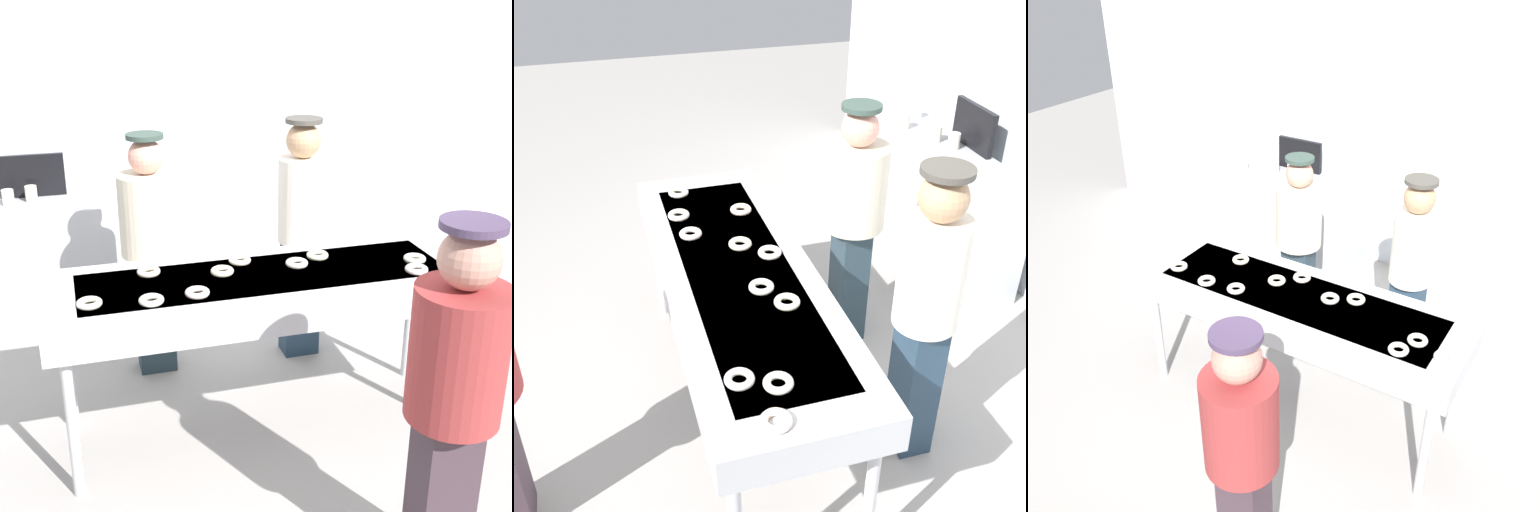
# 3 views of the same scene
# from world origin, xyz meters

# --- Properties ---
(ground_plane) EXTENTS (16.00, 16.00, 0.00)m
(ground_plane) POSITION_xyz_m (0.00, 0.00, 0.00)
(ground_plane) COLOR #9E9993
(fryer_conveyor) EXTENTS (2.34, 0.76, 0.97)m
(fryer_conveyor) POSITION_xyz_m (0.00, 0.00, 0.88)
(fryer_conveyor) COLOR #B7BABF
(fryer_conveyor) RESTS_ON ground
(sugar_donut_0) EXTENTS (0.17, 0.17, 0.03)m
(sugar_donut_0) POSITION_xyz_m (-0.93, -0.15, 0.99)
(sugar_donut_0) COLOR #EDE7C8
(sugar_donut_0) RESTS_ON fryer_conveyor
(sugar_donut_1) EXTENTS (0.16, 0.16, 0.03)m
(sugar_donut_1) POSITION_xyz_m (-0.40, -0.17, 0.99)
(sugar_donut_1) COLOR #FDE1D4
(sugar_donut_1) RESTS_ON fryer_conveyor
(sugar_donut_2) EXTENTS (0.17, 0.17, 0.03)m
(sugar_donut_2) POSITION_xyz_m (0.36, 0.14, 0.99)
(sugar_donut_2) COLOR #EBEDC4
(sugar_donut_2) RESTS_ON fryer_conveyor
(sugar_donut_3) EXTENTS (0.13, 0.13, 0.03)m
(sugar_donut_3) POSITION_xyz_m (-0.09, 0.19, 0.99)
(sugar_donut_3) COLOR white
(sugar_donut_3) RESTS_ON fryer_conveyor
(sugar_donut_4) EXTENTS (0.16, 0.16, 0.03)m
(sugar_donut_4) POSITION_xyz_m (-0.22, 0.06, 0.99)
(sugar_donut_4) COLOR #FCF0C7
(sugar_donut_4) RESTS_ON fryer_conveyor
(sugar_donut_5) EXTENTS (0.16, 0.16, 0.03)m
(sugar_donut_5) POSITION_xyz_m (0.20, 0.06, 0.99)
(sugar_donut_5) COLOR white
(sugar_donut_5) RESTS_ON fryer_conveyor
(sugar_donut_6) EXTENTS (0.14, 0.14, 0.03)m
(sugar_donut_6) POSITION_xyz_m (0.86, -0.06, 0.99)
(sugar_donut_6) COLOR white
(sugar_donut_6) RESTS_ON fryer_conveyor
(sugar_donut_7) EXTENTS (0.17, 0.17, 0.03)m
(sugar_donut_7) POSITION_xyz_m (0.80, -0.20, 0.99)
(sugar_donut_7) COLOR silver
(sugar_donut_7) RESTS_ON fryer_conveyor
(sugar_donut_8) EXTENTS (0.15, 0.15, 0.03)m
(sugar_donut_8) POSITION_xyz_m (-0.60, 0.17, 0.99)
(sugar_donut_8) COLOR #FEE3C3
(sugar_donut_8) RESTS_ON fryer_conveyor
(sugar_donut_9) EXTENTS (0.16, 0.16, 0.03)m
(sugar_donut_9) POSITION_xyz_m (1.05, -0.12, 0.99)
(sugar_donut_9) COLOR #FCE1C7
(sugar_donut_9) RESTS_ON fryer_conveyor
(sugar_donut_10) EXTENTS (0.15, 0.15, 0.03)m
(sugar_donut_10) POSITION_xyz_m (-0.64, -0.20, 0.99)
(sugar_donut_10) COLOR white
(sugar_donut_10) RESTS_ON fryer_conveyor
(worker_baker) EXTENTS (0.32, 0.32, 1.65)m
(worker_baker) POSITION_xyz_m (0.49, 0.80, 0.93)
(worker_baker) COLOR #223648
(worker_baker) RESTS_ON ground
(worker_assistant) EXTENTS (0.38, 0.38, 1.59)m
(worker_assistant) POSITION_xyz_m (-0.50, 0.85, 0.93)
(worker_assistant) COLOR #24353E
(worker_assistant) RESTS_ON ground
(prep_counter) EXTENTS (1.57, 0.53, 0.91)m
(prep_counter) POSITION_xyz_m (-1.22, 1.88, 0.45)
(prep_counter) COLOR #B7BABF
(prep_counter) RESTS_ON ground
(paper_cup_0) EXTENTS (0.09, 0.09, 0.12)m
(paper_cup_0) POSITION_xyz_m (-1.91, 2.01, 0.97)
(paper_cup_0) COLOR beige
(paper_cup_0) RESTS_ON prep_counter
(paper_cup_1) EXTENTS (0.09, 0.09, 0.12)m
(paper_cup_1) POSITION_xyz_m (-1.72, 1.79, 0.97)
(paper_cup_1) COLOR beige
(paper_cup_1) RESTS_ON prep_counter
(paper_cup_2) EXTENTS (0.09, 0.09, 0.12)m
(paper_cup_2) POSITION_xyz_m (-1.40, 1.90, 0.97)
(paper_cup_2) COLOR beige
(paper_cup_2) RESTS_ON prep_counter
(paper_cup_3) EXTENTS (0.09, 0.09, 0.12)m
(paper_cup_3) POSITION_xyz_m (-1.24, 1.96, 0.97)
(paper_cup_3) COLOR beige
(paper_cup_3) RESTS_ON prep_counter
(menu_display) EXTENTS (0.48, 0.04, 0.32)m
(menu_display) POSITION_xyz_m (-1.22, 2.10, 1.07)
(menu_display) COLOR black
(menu_display) RESTS_ON prep_counter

